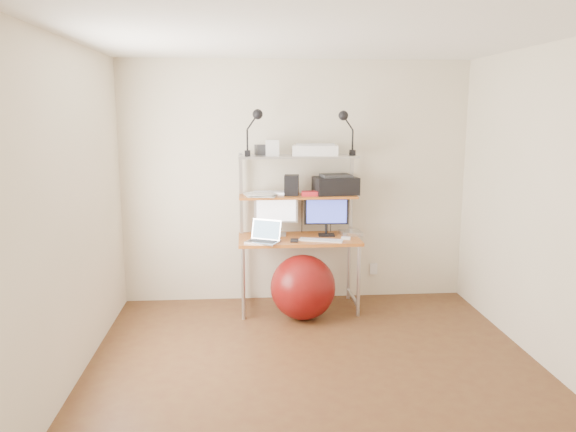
# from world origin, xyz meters

# --- Properties ---
(room) EXTENTS (3.60, 3.60, 3.60)m
(room) POSITION_xyz_m (0.00, 0.00, 1.25)
(room) COLOR brown
(room) RESTS_ON ground
(computer_desk) EXTENTS (1.20, 0.60, 1.57)m
(computer_desk) POSITION_xyz_m (0.00, 1.50, 0.96)
(computer_desk) COLOR #C46826
(computer_desk) RESTS_ON ground
(desktop) EXTENTS (1.20, 0.60, 0.00)m
(desktop) POSITION_xyz_m (0.00, 1.44, 0.74)
(desktop) COLOR #C46826
(desktop) RESTS_ON computer_desk
(mid_shelf) EXTENTS (1.18, 0.34, 0.00)m
(mid_shelf) POSITION_xyz_m (0.00, 1.57, 1.15)
(mid_shelf) COLOR #C46826
(mid_shelf) RESTS_ON computer_desk
(top_shelf) EXTENTS (1.18, 0.34, 0.00)m
(top_shelf) POSITION_xyz_m (0.00, 1.57, 1.55)
(top_shelf) COLOR #B6B6BB
(top_shelf) RESTS_ON computer_desk
(floor) EXTENTS (3.60, 3.60, 0.00)m
(floor) POSITION_xyz_m (0.00, 0.00, 0.00)
(floor) COLOR brown
(floor) RESTS_ON ground
(wall_outlet) EXTENTS (0.08, 0.01, 0.12)m
(wall_outlet) POSITION_xyz_m (0.85, 1.79, 0.30)
(wall_outlet) COLOR white
(wall_outlet) RESTS_ON room
(monitor_silver) EXTENTS (0.44, 0.17, 0.49)m
(monitor_silver) POSITION_xyz_m (-0.22, 1.60, 1.00)
(monitor_silver) COLOR #B4B4B9
(monitor_silver) RESTS_ON desktop
(monitor_black) EXTENTS (0.45, 0.13, 0.45)m
(monitor_black) POSITION_xyz_m (0.29, 1.53, 0.96)
(monitor_black) COLOR black
(monitor_black) RESTS_ON desktop
(laptop) EXTENTS (0.38, 0.35, 0.27)m
(laptop) POSITION_xyz_m (-0.35, 1.30, 0.78)
(laptop) COLOR silver
(laptop) RESTS_ON desktop
(keyboard) EXTENTS (0.44, 0.24, 0.01)m
(keyboard) POSITION_xyz_m (0.20, 1.29, 0.75)
(keyboard) COLOR white
(keyboard) RESTS_ON desktop
(mouse) EXTENTS (0.10, 0.08, 0.02)m
(mouse) POSITION_xyz_m (0.45, 1.33, 0.75)
(mouse) COLOR white
(mouse) RESTS_ON desktop
(mac_mini) EXTENTS (0.22, 0.22, 0.04)m
(mac_mini) POSITION_xyz_m (0.54, 1.52, 0.76)
(mac_mini) COLOR silver
(mac_mini) RESTS_ON desktop
(phone) EXTENTS (0.09, 0.15, 0.01)m
(phone) POSITION_xyz_m (-0.06, 1.30, 0.75)
(phone) COLOR black
(phone) RESTS_ON desktop
(printer) EXTENTS (0.46, 0.35, 0.20)m
(printer) POSITION_xyz_m (0.39, 1.60, 1.25)
(printer) COLOR black
(printer) RESTS_ON mid_shelf
(nas_cube) EXTENTS (0.16, 0.16, 0.20)m
(nas_cube) POSITION_xyz_m (-0.06, 1.56, 1.25)
(nas_cube) COLOR black
(nas_cube) RESTS_ON mid_shelf
(red_box) EXTENTS (0.17, 0.12, 0.04)m
(red_box) POSITION_xyz_m (0.11, 1.52, 1.17)
(red_box) COLOR red
(red_box) RESTS_ON mid_shelf
(scanner) EXTENTS (0.47, 0.34, 0.12)m
(scanner) POSITION_xyz_m (0.17, 1.56, 1.61)
(scanner) COLOR white
(scanner) RESTS_ON top_shelf
(box_white) EXTENTS (0.13, 0.11, 0.15)m
(box_white) POSITION_xyz_m (-0.26, 1.57, 1.63)
(box_white) COLOR white
(box_white) RESTS_ON top_shelf
(box_grey) EXTENTS (0.13, 0.13, 0.10)m
(box_grey) POSITION_xyz_m (-0.37, 1.62, 1.60)
(box_grey) COLOR #2E2E31
(box_grey) RESTS_ON top_shelf
(clip_lamp_left) EXTENTS (0.18, 0.10, 0.45)m
(clip_lamp_left) POSITION_xyz_m (-0.42, 1.50, 1.88)
(clip_lamp_left) COLOR black
(clip_lamp_left) RESTS_ON top_shelf
(clip_lamp_right) EXTENTS (0.17, 0.10, 0.44)m
(clip_lamp_right) POSITION_xyz_m (0.46, 1.52, 1.87)
(clip_lamp_right) COLOR black
(clip_lamp_right) RESTS_ON top_shelf
(exercise_ball) EXTENTS (0.63, 0.63, 0.63)m
(exercise_ball) POSITION_xyz_m (0.01, 1.16, 0.31)
(exercise_ball) COLOR maroon
(exercise_ball) RESTS_ON floor
(paper_stack) EXTENTS (0.37, 0.41, 0.03)m
(paper_stack) POSITION_xyz_m (-0.37, 1.56, 1.17)
(paper_stack) COLOR white
(paper_stack) RESTS_ON mid_shelf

